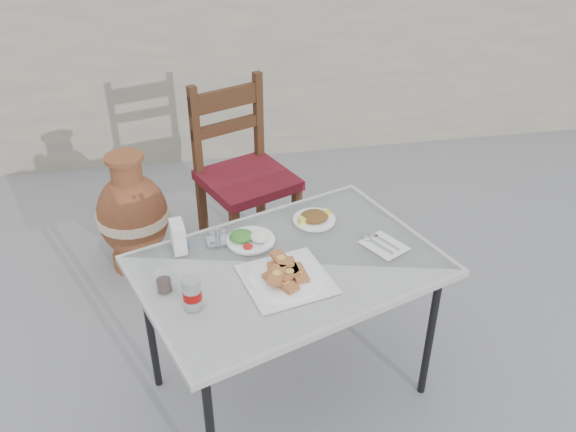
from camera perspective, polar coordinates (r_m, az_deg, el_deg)
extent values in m
plane|color=gray|center=(2.75, -2.78, -17.33)|extent=(80.00, 80.00, 0.00)
cylinder|color=black|center=(2.63, 13.14, -10.90)|extent=(0.03, 0.03, 0.65)
cylinder|color=black|center=(2.66, -12.76, -10.30)|extent=(0.03, 0.03, 0.65)
cylinder|color=black|center=(2.99, 5.30, -4.03)|extent=(0.03, 0.03, 0.65)
cube|color=silver|center=(2.36, 0.12, -4.71)|extent=(1.33, 1.11, 0.03)
cube|color=white|center=(2.35, 0.12, -4.40)|extent=(1.28, 1.06, 0.00)
cube|color=silver|center=(2.26, -0.15, -5.92)|extent=(0.37, 0.37, 0.00)
cylinder|color=white|center=(2.26, -0.15, -5.76)|extent=(0.27, 0.27, 0.01)
cylinder|color=white|center=(2.26, -0.15, -5.84)|extent=(0.28, 0.28, 0.01)
cylinder|color=white|center=(2.46, -3.51, -2.29)|extent=(0.20, 0.20, 0.01)
ellipsoid|color=silver|center=(2.45, -2.67, -1.91)|extent=(0.08, 0.08, 0.04)
ellipsoid|color=#266A1E|center=(2.46, -4.38, -1.88)|extent=(0.10, 0.09, 0.04)
cylinder|color=red|center=(2.41, -3.78, -2.87)|extent=(0.04, 0.04, 0.01)
cylinder|color=white|center=(2.59, 2.46, -0.34)|extent=(0.18, 0.18, 0.01)
ellipsoid|color=#1B5F17|center=(2.58, 2.47, -0.03)|extent=(0.12, 0.11, 0.03)
cylinder|color=yellow|center=(2.55, 1.32, -0.43)|extent=(0.04, 0.03, 0.03)
cylinder|color=yellow|center=(2.61, 3.64, 0.30)|extent=(0.04, 0.03, 0.03)
cylinder|color=silver|center=(2.13, -8.96, -7.16)|extent=(0.07, 0.07, 0.12)
cylinder|color=#A20D0B|center=(2.14, -8.95, -7.26)|extent=(0.07, 0.07, 0.04)
cylinder|color=silver|center=(2.10, -9.09, -5.95)|extent=(0.06, 0.06, 0.00)
cylinder|color=white|center=(2.23, -11.57, -6.02)|extent=(0.06, 0.06, 0.08)
cylinder|color=black|center=(2.24, -11.52, -6.35)|extent=(0.05, 0.05, 0.05)
cube|color=silver|center=(2.42, -10.24, -1.90)|extent=(0.06, 0.11, 0.12)
cube|color=blue|center=(2.43, -9.53, -1.98)|extent=(0.02, 0.05, 0.07)
cube|color=silver|center=(2.47, -6.59, -2.35)|extent=(0.10, 0.08, 0.01)
cylinder|color=white|center=(2.44, -7.12, -2.01)|extent=(0.02, 0.02, 0.05)
cylinder|color=white|center=(2.44, -6.07, -1.91)|extent=(0.02, 0.02, 0.05)
cylinder|color=silver|center=(2.47, -6.66, -1.59)|extent=(0.03, 0.03, 0.04)
cube|color=silver|center=(2.47, 8.96, -2.73)|extent=(0.20, 0.21, 0.00)
cube|color=silver|center=(2.45, 8.67, -2.79)|extent=(0.07, 0.12, 0.00)
ellipsoid|color=silver|center=(2.49, 7.42, -1.99)|extent=(0.03, 0.04, 0.01)
cube|color=silver|center=(2.48, 9.27, -2.47)|extent=(0.07, 0.12, 0.00)
cube|color=silver|center=(2.52, 8.02, -1.71)|extent=(0.04, 0.04, 0.00)
cube|color=#36180E|center=(3.20, -4.89, -3.12)|extent=(0.06, 0.06, 0.48)
cube|color=#36180E|center=(3.37, 0.81, -1.04)|extent=(0.06, 0.06, 0.48)
cube|color=#36180E|center=(3.49, -7.96, -0.04)|extent=(0.06, 0.06, 0.48)
cube|color=#36180E|center=(3.64, -2.57, 1.74)|extent=(0.06, 0.06, 0.48)
cube|color=maroon|center=(3.28, -3.81, 3.37)|extent=(0.59, 0.59, 0.05)
cube|color=#36180E|center=(3.25, -8.63, 7.51)|extent=(0.06, 0.06, 0.53)
cube|color=#36180E|center=(3.41, -2.78, 9.07)|extent=(0.06, 0.06, 0.53)
cube|color=#36180E|center=(3.27, -5.79, 10.88)|extent=(0.40, 0.20, 0.11)
cube|color=#36180E|center=(3.33, -5.64, 8.32)|extent=(0.40, 0.20, 0.06)
cylinder|color=brown|center=(3.58, -13.69, -3.79)|extent=(0.29, 0.29, 0.07)
ellipsoid|color=brown|center=(3.42, -14.30, 0.07)|extent=(0.39, 0.39, 0.48)
cylinder|color=beige|center=(3.42, -14.30, 0.07)|extent=(0.39, 0.39, 0.06)
cylinder|color=brown|center=(3.29, -14.91, 4.00)|extent=(0.17, 0.17, 0.15)
cylinder|color=brown|center=(3.25, -15.11, 5.28)|extent=(0.20, 0.20, 0.02)
cube|color=#A4A089|center=(4.53, -7.50, 12.84)|extent=(6.00, 0.25, 1.20)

